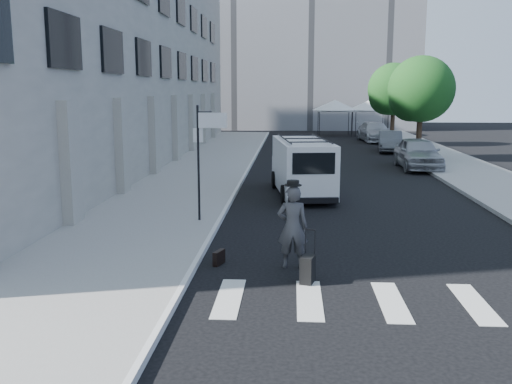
# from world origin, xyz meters

# --- Properties ---
(ground) EXTENTS (120.00, 120.00, 0.00)m
(ground) POSITION_xyz_m (0.00, 0.00, 0.00)
(ground) COLOR black
(ground) RESTS_ON ground
(sidewalk_left) EXTENTS (4.50, 48.00, 0.15)m
(sidewalk_left) POSITION_xyz_m (-4.25, 16.00, 0.07)
(sidewalk_left) COLOR gray
(sidewalk_left) RESTS_ON ground
(sidewalk_right) EXTENTS (4.00, 56.00, 0.15)m
(sidewalk_right) POSITION_xyz_m (9.00, 20.00, 0.07)
(sidewalk_right) COLOR gray
(sidewalk_right) RESTS_ON ground
(building_left) EXTENTS (10.00, 44.00, 12.00)m
(building_left) POSITION_xyz_m (-11.50, 18.00, 6.00)
(building_left) COLOR gray
(building_left) RESTS_ON ground
(building_far) EXTENTS (22.00, 12.00, 25.00)m
(building_far) POSITION_xyz_m (2.00, 50.00, 12.50)
(building_far) COLOR slate
(building_far) RESTS_ON ground
(sign_pole) EXTENTS (1.03, 0.07, 3.50)m
(sign_pole) POSITION_xyz_m (-2.36, 3.20, 2.65)
(sign_pole) COLOR black
(sign_pole) RESTS_ON sidewalk_left
(tree_near) EXTENTS (3.80, 3.83, 6.03)m
(tree_near) POSITION_xyz_m (7.50, 20.15, 3.97)
(tree_near) COLOR black
(tree_near) RESTS_ON ground
(tree_far) EXTENTS (3.80, 3.83, 6.03)m
(tree_far) POSITION_xyz_m (7.50, 29.15, 3.97)
(tree_far) COLOR black
(tree_far) RESTS_ON ground
(tent_left) EXTENTS (4.00, 4.00, 3.20)m
(tent_left) POSITION_xyz_m (4.00, 38.00, 2.71)
(tent_left) COLOR black
(tent_left) RESTS_ON ground
(tent_right) EXTENTS (4.00, 4.00, 3.20)m
(tent_right) POSITION_xyz_m (7.20, 38.50, 2.71)
(tent_right) COLOR black
(tent_right) RESTS_ON ground
(businessman) EXTENTS (0.72, 0.49, 1.95)m
(businessman) POSITION_xyz_m (0.25, -0.93, 0.97)
(businessman) COLOR #3E3E41
(businessman) RESTS_ON ground
(briefcase) EXTENTS (0.26, 0.45, 0.34)m
(briefcase) POSITION_xyz_m (-1.48, -0.81, 0.17)
(briefcase) COLOR black
(briefcase) RESTS_ON ground
(suitcase) EXTENTS (0.36, 0.47, 1.15)m
(suitcase) POSITION_xyz_m (0.59, -2.00, 0.31)
(suitcase) COLOR black
(suitcase) RESTS_ON ground
(cargo_van) EXTENTS (2.58, 5.88, 2.16)m
(cargo_van) POSITION_xyz_m (0.62, 8.53, 1.12)
(cargo_van) COLOR white
(cargo_van) RESTS_ON ground
(parked_car_a) EXTENTS (1.98, 4.88, 1.66)m
(parked_car_a) POSITION_xyz_m (6.80, 16.34, 0.83)
(parked_car_a) COLOR #999BA0
(parked_car_a) RESTS_ON ground
(parked_car_b) EXTENTS (1.98, 4.34, 1.38)m
(parked_car_b) POSITION_xyz_m (6.77, 24.74, 0.69)
(parked_car_b) COLOR #56595E
(parked_car_b) RESTS_ON ground
(parked_car_c) EXTENTS (2.62, 5.48, 1.54)m
(parked_car_c) POSITION_xyz_m (6.80, 32.24, 0.77)
(parked_car_c) COLOR #B2B4BB
(parked_car_c) RESTS_ON ground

